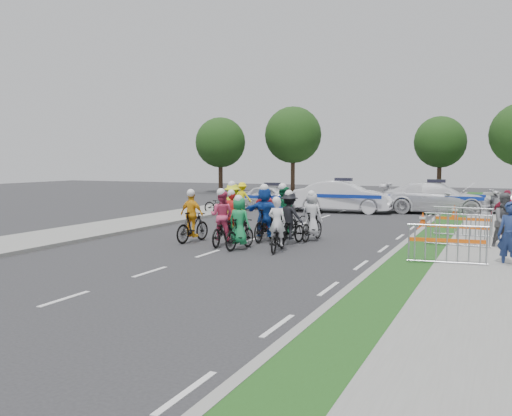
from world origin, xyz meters
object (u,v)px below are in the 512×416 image
at_px(rider_7, 312,221).
at_px(rider_4, 290,223).
at_px(rider_1, 240,228).
at_px(police_car_2, 436,198).
at_px(marshal_hiviz, 242,197).
at_px(cone_0, 423,221).
at_px(rider_3, 192,222).
at_px(tree_0, 220,143).
at_px(rider_10, 233,213).
at_px(spectator_0, 510,235).
at_px(rider_6, 232,223).
at_px(tree_4, 440,142).
at_px(spectator_2, 506,214).
at_px(parked_bike, 220,205).
at_px(barrier_2, 463,223).
at_px(barrier_1, 457,232).
at_px(cone_1, 455,212).
at_px(police_car_0, 272,197).
at_px(spectator_1, 506,222).
at_px(rider_5, 265,217).
at_px(rider_9, 266,216).
at_px(barrier_0, 447,247).
at_px(rider_2, 222,224).
at_px(rider_0, 277,233).
at_px(police_car_1, 343,197).
at_px(tree_3, 293,135).

bearing_deg(rider_7, rider_4, 76.55).
bearing_deg(rider_1, police_car_2, -99.03).
relative_size(marshal_hiviz, cone_0, 2.25).
bearing_deg(rider_3, tree_0, -56.69).
height_order(rider_3, rider_10, rider_10).
xyz_separation_m(rider_10, spectator_0, (9.61, -3.64, 0.10)).
relative_size(rider_6, tree_4, 0.28).
bearing_deg(spectator_2, parked_bike, 157.17).
relative_size(barrier_2, cone_0, 2.86).
height_order(rider_4, barrier_2, rider_4).
bearing_deg(police_car_2, rider_4, 164.64).
relative_size(rider_7, spectator_0, 1.00).
distance_m(barrier_1, cone_1, 9.37).
height_order(rider_10, cone_0, rider_10).
relative_size(police_car_0, cone_1, 5.59).
bearing_deg(cone_0, spectator_1, -57.35).
bearing_deg(rider_6, rider_5, 175.16).
distance_m(rider_9, barrier_0, 7.76).
height_order(rider_2, cone_1, rider_2).
xyz_separation_m(rider_0, tree_4, (1.27, 32.77, 3.62)).
distance_m(rider_7, spectator_0, 6.83).
bearing_deg(spectator_0, rider_10, -179.17).
distance_m(spectator_2, cone_1, 6.39).
height_order(rider_1, rider_7, rider_7).
height_order(rider_1, barrier_1, rider_1).
bearing_deg(police_car_1, marshal_hiviz, 104.62).
xyz_separation_m(rider_2, barrier_1, (7.05, 2.18, -0.13)).
xyz_separation_m(rider_10, police_car_0, (-2.52, 10.21, -0.10)).
bearing_deg(tree_0, tree_3, 38.66).
bearing_deg(rider_0, rider_1, -2.60).
height_order(rider_1, spectator_2, spectator_2).
bearing_deg(police_car_0, rider_0, -151.94).
distance_m(rider_2, cone_1, 13.10).
bearing_deg(rider_0, police_car_2, -109.97).
xyz_separation_m(rider_6, police_car_0, (-3.30, 11.83, 0.08)).
bearing_deg(spectator_1, police_car_1, 99.50).
bearing_deg(spectator_1, barrier_1, 161.94).
bearing_deg(spectator_0, barrier_0, -140.35).
distance_m(rider_0, tree_4, 33.00).
distance_m(rider_10, tree_4, 29.89).
relative_size(police_car_2, marshal_hiviz, 3.52).
relative_size(spectator_2, cone_0, 2.46).
bearing_deg(spectator_0, rider_5, -173.54).
bearing_deg(police_car_0, police_car_2, -78.05).
xyz_separation_m(rider_2, rider_3, (-1.27, 0.26, 0.00)).
relative_size(rider_1, spectator_0, 0.99).
distance_m(rider_0, barrier_1, 5.60).
distance_m(cone_0, tree_3, 27.50).
distance_m(spectator_0, cone_0, 8.41).
bearing_deg(rider_7, spectator_2, -145.54).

